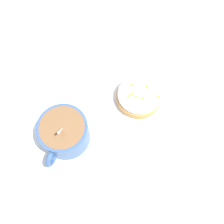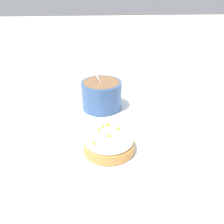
# 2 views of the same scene
# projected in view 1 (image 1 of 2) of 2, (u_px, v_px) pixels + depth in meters

# --- Properties ---
(ground_plane) EXTENTS (3.00, 3.00, 0.00)m
(ground_plane) POSITION_uv_depth(u_px,v_px,m) (103.00, 117.00, 0.54)
(ground_plane) COLOR #C6B793
(paper_napkin) EXTENTS (0.35, 0.36, 0.00)m
(paper_napkin) POSITION_uv_depth(u_px,v_px,m) (103.00, 116.00, 0.54)
(paper_napkin) COLOR white
(paper_napkin) RESTS_ON ground_plane
(coffee_cup) EXTENTS (0.10, 0.09, 0.09)m
(coffee_cup) POSITION_uv_depth(u_px,v_px,m) (64.00, 133.00, 0.49)
(coffee_cup) COLOR #335184
(coffee_cup) RESTS_ON paper_napkin
(frosted_pastry) EXTENTS (0.09, 0.09, 0.04)m
(frosted_pastry) POSITION_uv_depth(u_px,v_px,m) (140.00, 97.00, 0.53)
(frosted_pastry) COLOR #C18442
(frosted_pastry) RESTS_ON paper_napkin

